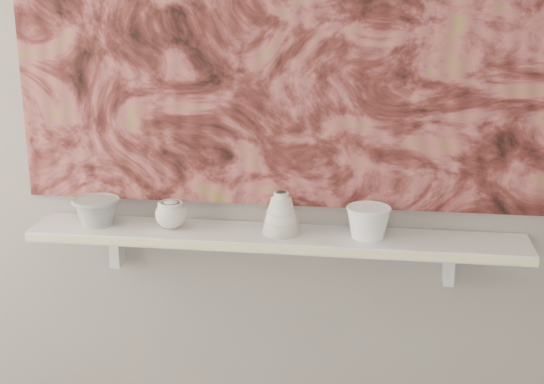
% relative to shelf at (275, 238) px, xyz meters
% --- Properties ---
extents(wall_back, '(3.60, 0.00, 3.60)m').
position_rel_shelf_xyz_m(wall_back, '(0.00, 0.09, 0.44)').
color(wall_back, gray).
rests_on(wall_back, floor).
extents(shelf, '(1.40, 0.18, 0.03)m').
position_rel_shelf_xyz_m(shelf, '(0.00, 0.00, 0.00)').
color(shelf, silver).
rests_on(shelf, wall_back).
extents(shelf_stripe, '(1.40, 0.01, 0.02)m').
position_rel_shelf_xyz_m(shelf_stripe, '(0.00, -0.09, 0.00)').
color(shelf_stripe, '#F6EDA4').
rests_on(shelf_stripe, shelf).
extents(bracket_left, '(0.03, 0.06, 0.12)m').
position_rel_shelf_xyz_m(bracket_left, '(-0.49, 0.06, -0.07)').
color(bracket_left, silver).
rests_on(bracket_left, wall_back).
extents(bracket_right, '(0.03, 0.06, 0.12)m').
position_rel_shelf_xyz_m(bracket_right, '(0.49, 0.06, -0.07)').
color(bracket_right, silver).
rests_on(bracket_right, wall_back).
extents(painting, '(1.50, 0.02, 1.10)m').
position_rel_shelf_xyz_m(painting, '(0.00, 0.08, 0.62)').
color(painting, '#5D2421').
rests_on(painting, wall_back).
extents(house_motif, '(0.09, 0.00, 0.08)m').
position_rel_shelf_xyz_m(house_motif, '(0.45, 0.07, 0.32)').
color(house_motif, black).
rests_on(house_motif, painting).
extents(bowl_grey, '(0.17, 0.17, 0.08)m').
position_rel_shelf_xyz_m(bowl_grey, '(-0.52, 0.00, 0.06)').
color(bowl_grey, '#9D9D9A').
rests_on(bowl_grey, shelf).
extents(cup_cream, '(0.10, 0.10, 0.08)m').
position_rel_shelf_xyz_m(cup_cream, '(-0.30, 0.00, 0.06)').
color(cup_cream, beige).
rests_on(cup_cream, shelf).
extents(bell_vessel, '(0.14, 0.14, 0.12)m').
position_rel_shelf_xyz_m(bell_vessel, '(0.02, 0.00, 0.08)').
color(bell_vessel, beige).
rests_on(bell_vessel, shelf).
extents(bowl_white, '(0.15, 0.15, 0.09)m').
position_rel_shelf_xyz_m(bowl_white, '(0.26, 0.00, 0.06)').
color(bowl_white, white).
rests_on(bowl_white, shelf).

